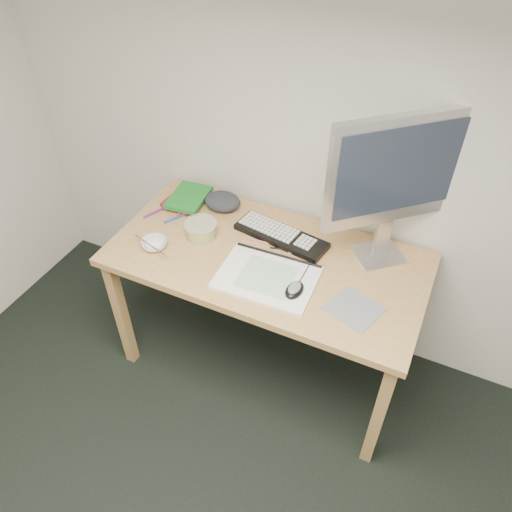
{
  "coord_description": "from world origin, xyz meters",
  "views": [
    {
      "loc": [
        0.4,
        -0.07,
        2.24
      ],
      "look_at": [
        -0.26,
        1.33,
        0.83
      ],
      "focal_mm": 35.0,
      "sensor_mm": 36.0,
      "label": 1
    }
  ],
  "objects_px": {
    "sketchpad": "(267,277)",
    "rice_bowl": "(154,244)",
    "monitor": "(396,175)",
    "desk": "(266,270)",
    "keyboard": "(281,236)"
  },
  "relations": [
    {
      "from": "keyboard",
      "to": "rice_bowl",
      "type": "relative_size",
      "value": 3.78
    },
    {
      "from": "sketchpad",
      "to": "desk",
      "type": "bearing_deg",
      "value": 112.2
    },
    {
      "from": "rice_bowl",
      "to": "monitor",
      "type": "bearing_deg",
      "value": 22.1
    },
    {
      "from": "rice_bowl",
      "to": "desk",
      "type": "bearing_deg",
      "value": 18.02
    },
    {
      "from": "monitor",
      "to": "sketchpad",
      "type": "bearing_deg",
      "value": 179.43
    },
    {
      "from": "sketchpad",
      "to": "rice_bowl",
      "type": "bearing_deg",
      "value": -178.87
    },
    {
      "from": "desk",
      "to": "sketchpad",
      "type": "bearing_deg",
      "value": -65.51
    },
    {
      "from": "desk",
      "to": "sketchpad",
      "type": "xyz_separation_m",
      "value": [
        0.06,
        -0.13,
        0.09
      ]
    },
    {
      "from": "keyboard",
      "to": "monitor",
      "type": "distance_m",
      "value": 0.6
    },
    {
      "from": "sketchpad",
      "to": "keyboard",
      "type": "relative_size",
      "value": 0.93
    },
    {
      "from": "sketchpad",
      "to": "keyboard",
      "type": "distance_m",
      "value": 0.27
    },
    {
      "from": "desk",
      "to": "keyboard",
      "type": "height_order",
      "value": "keyboard"
    },
    {
      "from": "sketchpad",
      "to": "rice_bowl",
      "type": "distance_m",
      "value": 0.54
    },
    {
      "from": "keyboard",
      "to": "monitor",
      "type": "relative_size",
      "value": 0.65
    },
    {
      "from": "keyboard",
      "to": "rice_bowl",
      "type": "distance_m",
      "value": 0.58
    }
  ]
}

